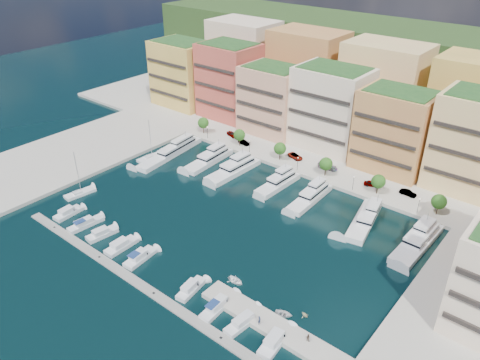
{
  "coord_description": "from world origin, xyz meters",
  "views": [
    {
      "loc": [
        64.13,
        -73.51,
        66.07
      ],
      "look_at": [
        -3.59,
        8.96,
        6.0
      ],
      "focal_mm": 35.0,
      "sensor_mm": 36.0,
      "label": 1
    }
  ],
  "objects_px": {
    "lamppost_4": "(419,203)",
    "sailboat_2": "(151,158)",
    "cruiser_3": "(121,246)",
    "car_0": "(232,134)",
    "car_4": "(372,184)",
    "yacht_2": "(235,168)",
    "yacht_4": "(311,196)",
    "lamppost_1": "(249,145)",
    "tender_2": "(284,314)",
    "yacht_6": "(418,240)",
    "yacht_5": "(365,218)",
    "car_5": "(408,193)",
    "car_3": "(328,166)",
    "tree_1": "(239,135)",
    "cruiser_7": "(218,306)",
    "cruiser_6": "(191,289)",
    "sailboat_0": "(80,194)",
    "person_0": "(259,320)",
    "cruiser_0": "(68,213)",
    "tree_0": "(203,123)",
    "cruiser_2": "(102,234)",
    "tree_2": "(280,149)",
    "tree_5": "(439,202)",
    "car_2": "(295,156)",
    "cruiser_9": "(275,341)",
    "cruiser_4": "(140,258)",
    "lamppost_3": "(354,181)",
    "person_1": "(308,337)",
    "yacht_0": "(173,151)",
    "cruiser_8": "(244,322)",
    "tree_4": "(378,181)",
    "tender_0": "(235,281)",
    "yacht_3": "(279,182)"
  },
  "relations": [
    {
      "from": "yacht_3",
      "to": "tender_2",
      "type": "distance_m",
      "value": 49.33
    },
    {
      "from": "car_4",
      "to": "person_1",
      "type": "distance_m",
      "value": 59.76
    },
    {
      "from": "tree_1",
      "to": "car_5",
      "type": "relative_size",
      "value": 1.28
    },
    {
      "from": "yacht_2",
      "to": "yacht_6",
      "type": "relative_size",
      "value": 0.97
    },
    {
      "from": "lamppost_4",
      "to": "yacht_0",
      "type": "bearing_deg",
      "value": -168.79
    },
    {
      "from": "yacht_4",
      "to": "cruiser_3",
      "type": "height_order",
      "value": "yacht_4"
    },
    {
      "from": "lamppost_1",
      "to": "tender_2",
      "type": "bearing_deg",
      "value": -46.11
    },
    {
      "from": "yacht_0",
      "to": "yacht_5",
      "type": "relative_size",
      "value": 1.41
    },
    {
      "from": "car_3",
      "to": "cruiser_7",
      "type": "bearing_deg",
      "value": 179.96
    },
    {
      "from": "lamppost_4",
      "to": "cruiser_2",
      "type": "height_order",
      "value": "lamppost_4"
    },
    {
      "from": "car_0",
      "to": "person_0",
      "type": "distance_m",
      "value": 84.5
    },
    {
      "from": "tree_2",
      "to": "yacht_5",
      "type": "distance_m",
      "value": 37.72
    },
    {
      "from": "tree_5",
      "to": "cruiser_2",
      "type": "bearing_deg",
      "value": -135.2
    },
    {
      "from": "sailboat_2",
      "to": "person_0",
      "type": "bearing_deg",
      "value": -26.22
    },
    {
      "from": "yacht_6",
      "to": "cruiser_0",
      "type": "height_order",
      "value": "yacht_6"
    },
    {
      "from": "tree_1",
      "to": "cruiser_2",
      "type": "relative_size",
      "value": 0.73
    },
    {
      "from": "lamppost_4",
      "to": "sailboat_2",
      "type": "distance_m",
      "value": 79.62
    },
    {
      "from": "car_4",
      "to": "yacht_2",
      "type": "bearing_deg",
      "value": 90.64
    },
    {
      "from": "cruiser_4",
      "to": "car_5",
      "type": "distance_m",
      "value": 71.91
    },
    {
      "from": "yacht_2",
      "to": "sailboat_0",
      "type": "distance_m",
      "value": 44.16
    },
    {
      "from": "yacht_6",
      "to": "yacht_5",
      "type": "bearing_deg",
      "value": 177.55
    },
    {
      "from": "tree_0",
      "to": "car_3",
      "type": "distance_m",
      "value": 46.88
    },
    {
      "from": "cruiser_9",
      "to": "cruiser_4",
      "type": "bearing_deg",
      "value": -179.98
    },
    {
      "from": "cruiser_3",
      "to": "car_0",
      "type": "distance_m",
      "value": 65.13
    },
    {
      "from": "yacht_2",
      "to": "yacht_4",
      "type": "relative_size",
      "value": 1.12
    },
    {
      "from": "cruiser_7",
      "to": "car_2",
      "type": "distance_m",
      "value": 66.14
    },
    {
      "from": "cruiser_0",
      "to": "person_0",
      "type": "xyz_separation_m",
      "value": [
        60.32,
        1.02,
        1.39
      ]
    },
    {
      "from": "cruiser_9",
      "to": "tender_2",
      "type": "distance_m",
      "value": 6.98
    },
    {
      "from": "cruiser_0",
      "to": "car_0",
      "type": "height_order",
      "value": "car_0"
    },
    {
      "from": "cruiser_7",
      "to": "cruiser_8",
      "type": "relative_size",
      "value": 1.04
    },
    {
      "from": "tree_5",
      "to": "cruiser_9",
      "type": "xyz_separation_m",
      "value": [
        -7.98,
        -58.09,
        -4.2
      ]
    },
    {
      "from": "cruiser_6",
      "to": "person_0",
      "type": "bearing_deg",
      "value": 3.51
    },
    {
      "from": "yacht_6",
      "to": "sailboat_0",
      "type": "bearing_deg",
      "value": -155.33
    },
    {
      "from": "cruiser_6",
      "to": "tender_2",
      "type": "bearing_deg",
      "value": 19.42
    },
    {
      "from": "car_4",
      "to": "yacht_5",
      "type": "bearing_deg",
      "value": 176.43
    },
    {
      "from": "tree_5",
      "to": "lamppost_1",
      "type": "distance_m",
      "value": 58.05
    },
    {
      "from": "lamppost_4",
      "to": "tender_0",
      "type": "height_order",
      "value": "lamppost_4"
    },
    {
      "from": "cruiser_4",
      "to": "car_3",
      "type": "distance_m",
      "value": 63.14
    },
    {
      "from": "cruiser_0",
      "to": "person_0",
      "type": "height_order",
      "value": "person_0"
    },
    {
      "from": "yacht_4",
      "to": "yacht_6",
      "type": "bearing_deg",
      "value": -2.18
    },
    {
      "from": "yacht_0",
      "to": "car_0",
      "type": "height_order",
      "value": "yacht_0"
    },
    {
      "from": "lamppost_4",
      "to": "cruiser_0",
      "type": "relative_size",
      "value": 0.56
    },
    {
      "from": "tree_4",
      "to": "cruiser_6",
      "type": "relative_size",
      "value": 0.74
    },
    {
      "from": "cruiser_3",
      "to": "car_4",
      "type": "distance_m",
      "value": 69.16
    },
    {
      "from": "car_3",
      "to": "car_4",
      "type": "bearing_deg",
      "value": -104.88
    },
    {
      "from": "person_1",
      "to": "car_3",
      "type": "bearing_deg",
      "value": -70.23
    },
    {
      "from": "cruiser_6",
      "to": "tree_1",
      "type": "bearing_deg",
      "value": 121.13
    },
    {
      "from": "yacht_5",
      "to": "car_5",
      "type": "height_order",
      "value": "yacht_5"
    },
    {
      "from": "lamppost_3",
      "to": "person_1",
      "type": "distance_m",
      "value": 55.69
    },
    {
      "from": "cruiser_4",
      "to": "tree_4",
      "type": "bearing_deg",
      "value": 63.75
    }
  ]
}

